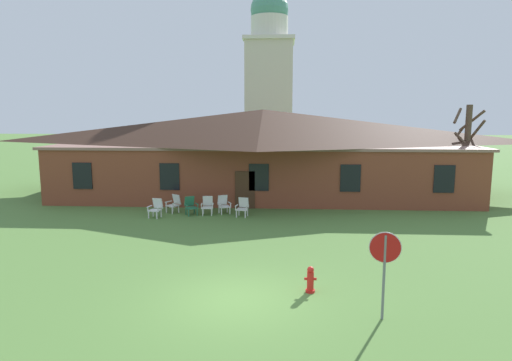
% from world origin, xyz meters
% --- Properties ---
extents(ground_plane, '(200.00, 200.00, 0.00)m').
position_xyz_m(ground_plane, '(0.00, 0.00, 0.00)').
color(ground_plane, '#517A38').
extents(brick_building, '(25.96, 10.40, 5.51)m').
position_xyz_m(brick_building, '(-0.00, 17.12, 2.80)').
color(brick_building, brown).
rests_on(brick_building, ground).
extents(dome_tower, '(5.18, 5.18, 18.58)m').
position_xyz_m(dome_tower, '(-0.17, 35.15, 8.47)').
color(dome_tower, beige).
rests_on(dome_tower, ground).
extents(stop_sign, '(0.80, 0.15, 2.31)m').
position_xyz_m(stop_sign, '(3.88, -0.97, 1.64)').
color(stop_sign, slate).
rests_on(stop_sign, ground).
extents(lawn_chair_by_porch, '(0.73, 0.78, 0.96)m').
position_xyz_m(lawn_chair_by_porch, '(-5.12, 9.74, 0.50)').
color(lawn_chair_by_porch, white).
rests_on(lawn_chair_by_porch, ground).
extents(lawn_chair_near_door, '(0.85, 0.87, 0.96)m').
position_xyz_m(lawn_chair_near_door, '(-4.47, 10.88, 0.50)').
color(lawn_chair_near_door, silver).
rests_on(lawn_chair_near_door, ground).
extents(lawn_chair_left_end, '(0.83, 0.86, 0.96)m').
position_xyz_m(lawn_chair_left_end, '(-3.48, 10.41, 0.50)').
color(lawn_chair_left_end, '#28704C').
rests_on(lawn_chair_left_end, ground).
extents(lawn_chair_middle, '(0.68, 0.71, 0.96)m').
position_xyz_m(lawn_chair_middle, '(-2.61, 10.53, 0.50)').
color(lawn_chair_middle, silver).
rests_on(lawn_chair_middle, ground).
extents(lawn_chair_right_end, '(0.80, 0.84, 0.96)m').
position_xyz_m(lawn_chair_right_end, '(-1.80, 10.84, 0.50)').
color(lawn_chair_right_end, white).
rests_on(lawn_chair_right_end, ground).
extents(lawn_chair_far_side, '(0.72, 0.76, 0.96)m').
position_xyz_m(lawn_chair_far_side, '(-0.73, 10.22, 0.50)').
color(lawn_chair_far_side, silver).
rests_on(lawn_chair_far_side, ground).
extents(bare_tree_beside_building, '(2.23, 2.11, 5.77)m').
position_xyz_m(bare_tree_beside_building, '(12.50, 15.75, 3.20)').
color(bare_tree_beside_building, brown).
rests_on(bare_tree_beside_building, ground).
extents(fire_hydrant, '(0.36, 0.28, 0.79)m').
position_xyz_m(fire_hydrant, '(2.14, 0.65, 0.38)').
color(fire_hydrant, red).
rests_on(fire_hydrant, ground).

